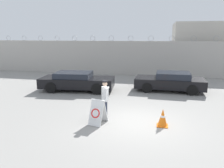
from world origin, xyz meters
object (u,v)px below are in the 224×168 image
object	(u,v)px
parked_car_front_coupe	(77,81)
parked_car_rear_sedan	(170,81)
barricade_sign	(98,112)
security_guard	(105,98)
traffic_cone_mid	(163,118)

from	to	relation	value
parked_car_front_coupe	parked_car_rear_sedan	distance (m)	6.08
barricade_sign	parked_car_rear_sedan	world-z (taller)	parked_car_rear_sedan
security_guard	traffic_cone_mid	size ratio (longest dim) A/B	2.34
security_guard	traffic_cone_mid	distance (m)	2.53
barricade_sign	parked_car_rear_sedan	bearing A→B (deg)	76.48
barricade_sign	parked_car_rear_sedan	size ratio (longest dim) A/B	0.23
parked_car_front_coupe	security_guard	bearing A→B (deg)	-61.02
barricade_sign	security_guard	xyz separation A→B (m)	(0.15, 0.69, 0.41)
parked_car_rear_sedan	parked_car_front_coupe	bearing A→B (deg)	12.95
security_guard	parked_car_rear_sedan	world-z (taller)	security_guard
traffic_cone_mid	parked_car_rear_sedan	distance (m)	6.00
traffic_cone_mid	parked_car_front_coupe	world-z (taller)	parked_car_front_coupe
security_guard	barricade_sign	bearing A→B (deg)	140.95
parked_car_rear_sedan	security_guard	bearing A→B (deg)	63.67
barricade_sign	security_guard	size ratio (longest dim) A/B	0.61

